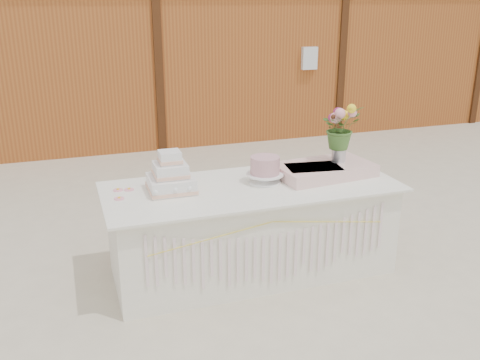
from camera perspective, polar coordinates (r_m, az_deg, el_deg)
The scene contains 9 objects.
ground at distance 4.67m, azimuth 1.20°, elevation -9.54°, with size 80.00×80.00×0.00m, color beige.
barn at distance 9.96m, azimuth -11.03°, elevation 15.50°, with size 12.60×4.60×3.30m.
cake_table at distance 4.49m, azimuth 1.25°, elevation -5.22°, with size 2.40×1.00×0.77m.
wedding_cake at distance 4.23m, azimuth -7.40°, elevation 0.26°, with size 0.37×0.37×0.33m.
pink_cake_stand at distance 4.39m, azimuth 2.68°, elevation 1.26°, with size 0.31×0.31×0.22m.
satin_runner at distance 4.64m, azimuth 8.94°, elevation 1.10°, with size 0.82×0.47×0.10m, color beige.
flower_vase at distance 4.69m, azimuth 10.49°, elevation 2.92°, with size 0.12×0.12×0.17m, color silver.
bouquet at distance 4.62m, azimuth 10.69°, elevation 6.14°, with size 0.34×0.29×0.37m, color #426E2C.
loose_flowers at distance 4.21m, azimuth -12.32°, elevation -1.58°, with size 0.15×0.37×0.02m, color pink, non-canonical shape.
Camera 1 is at (-1.40, -3.85, 2.23)m, focal length 40.00 mm.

